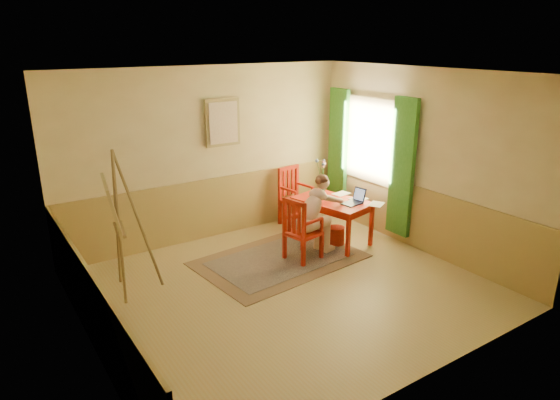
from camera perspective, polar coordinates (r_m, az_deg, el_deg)
room at (r=6.18m, az=0.89°, el=1.35°), size 5.04×4.54×2.84m
wainscot at (r=7.11m, az=-2.78°, el=-4.04°), size 5.00×4.50×1.00m
window at (r=8.50m, az=10.22°, el=5.40°), size 0.12×2.01×2.20m
wall_portrait at (r=8.04m, az=-6.62°, el=8.87°), size 0.60×0.05×0.76m
rug at (r=7.50m, az=-0.03°, el=-6.87°), size 2.55×1.83×0.02m
table at (r=7.97m, az=6.07°, el=-0.61°), size 0.97×1.33×0.72m
chair_left at (r=7.32m, az=2.44°, el=-3.44°), size 0.53×0.51×0.98m
chair_back at (r=8.75m, az=1.67°, el=0.43°), size 0.52×0.53×1.04m
figure at (r=7.43m, az=4.04°, el=-1.46°), size 0.96×0.50×1.26m
laptop at (r=7.83m, az=8.59°, el=-0.03°), size 0.40×0.28×0.23m
papers at (r=8.05m, az=7.86°, el=0.20°), size 0.90×1.12×0.00m
vase at (r=8.25m, az=4.89°, el=2.62°), size 0.22×0.28×0.57m
wastebasket at (r=8.05m, az=6.50°, el=-4.12°), size 0.32×0.32×0.29m
easel at (r=6.50m, az=-18.48°, el=-1.18°), size 0.70×0.86×1.92m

